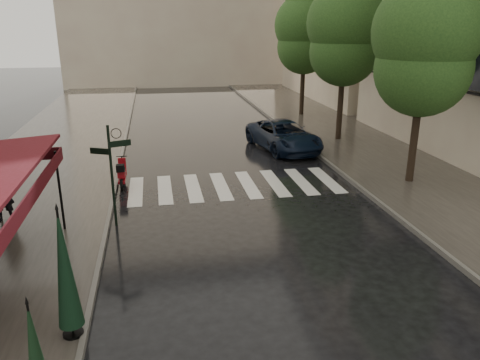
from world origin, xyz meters
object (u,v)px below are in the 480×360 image
object	(u,v)px
parasol_back	(36,357)
scooter	(122,174)
parasol_front	(65,269)
parked_car	(283,136)

from	to	relation	value
parasol_back	scooter	bearing A→B (deg)	87.08
parasol_front	scooter	bearing A→B (deg)	87.17
parasol_front	parasol_back	xyz separation A→B (m)	(-0.12, -2.00, -0.34)
parked_car	parasol_back	distance (m)	17.26
parked_car	parasol_back	bearing A→B (deg)	-128.18
scooter	parked_car	xyz separation A→B (m)	(7.41, 4.18, 0.21)
parasol_front	parasol_back	bearing A→B (deg)	-93.37
parasol_front	parasol_back	world-z (taller)	parasol_front
parasol_front	parasol_back	distance (m)	2.03
parasol_front	parasol_back	size ratio (longest dim) A/B	1.31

